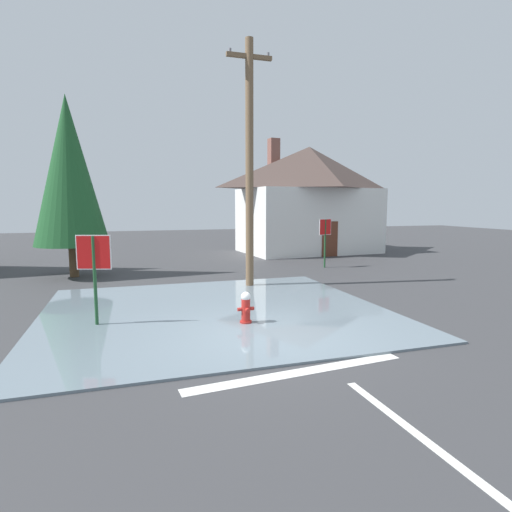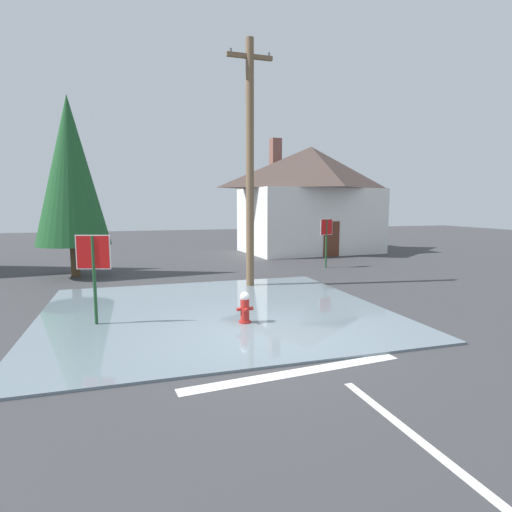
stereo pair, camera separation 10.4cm
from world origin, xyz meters
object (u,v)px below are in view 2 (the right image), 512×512
(stop_sign_near, at_px, (94,261))
(fire_hydrant, at_px, (245,309))
(house, at_px, (310,198))
(utility_pole, at_px, (250,161))
(pine_tree_tall_left, at_px, (70,171))
(stop_sign_far, at_px, (326,233))

(stop_sign_near, distance_m, fire_hydrant, 3.82)
(house, bearing_deg, utility_pole, -124.92)
(stop_sign_near, bearing_deg, house, 48.54)
(fire_hydrant, bearing_deg, pine_tree_tall_left, 119.09)
(fire_hydrant, distance_m, pine_tree_tall_left, 10.66)
(stop_sign_far, bearing_deg, fire_hydrant, -127.91)
(stop_sign_far, distance_m, pine_tree_tall_left, 11.31)
(stop_sign_near, height_order, fire_hydrant, stop_sign_near)
(utility_pole, relative_size, stop_sign_far, 3.73)
(fire_hydrant, xyz_separation_m, stop_sign_far, (6.13, 7.88, 1.23))
(stop_sign_near, xyz_separation_m, stop_sign_far, (9.63, 6.93, 0.03))
(utility_pole, bearing_deg, stop_sign_far, 35.38)
(stop_sign_near, distance_m, house, 17.61)
(stop_sign_near, relative_size, fire_hydrant, 2.70)
(utility_pole, xyz_separation_m, house, (6.64, 9.51, -1.09))
(stop_sign_near, height_order, pine_tree_tall_left, pine_tree_tall_left)
(stop_sign_far, height_order, house, house)
(fire_hydrant, bearing_deg, stop_sign_near, 164.96)
(house, bearing_deg, stop_sign_near, -131.46)
(fire_hydrant, distance_m, utility_pole, 6.26)
(fire_hydrant, bearing_deg, house, 60.07)
(fire_hydrant, bearing_deg, stop_sign_far, 52.09)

